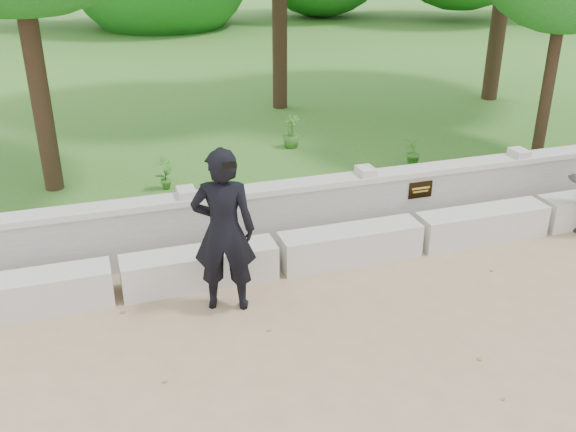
# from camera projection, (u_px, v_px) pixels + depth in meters

# --- Properties ---
(ground) EXTENTS (80.00, 80.00, 0.00)m
(ground) POSITION_uv_depth(u_px,v_px,m) (499.00, 324.00, 7.16)
(ground) COLOR #9B7D5F
(ground) RESTS_ON ground
(lawn) EXTENTS (40.00, 22.00, 0.25)m
(lawn) POSITION_uv_depth(u_px,v_px,m) (222.00, 68.00, 19.21)
(lawn) COLOR #326322
(lawn) RESTS_ON ground
(concrete_bench) EXTENTS (11.90, 0.45, 0.45)m
(concrete_bench) POSITION_uv_depth(u_px,v_px,m) (418.00, 234.00, 8.71)
(concrete_bench) COLOR beige
(concrete_bench) RESTS_ON ground
(parapet_wall) EXTENTS (12.50, 0.35, 0.90)m
(parapet_wall) POSITION_uv_depth(u_px,v_px,m) (396.00, 199.00, 9.21)
(parapet_wall) COLOR beige
(parapet_wall) RESTS_ON ground
(man_main) EXTENTS (0.82, 0.75, 1.94)m
(man_main) POSITION_uv_depth(u_px,v_px,m) (224.00, 231.00, 7.10)
(man_main) COLOR black
(man_main) RESTS_ON ground
(shrub_a) EXTENTS (0.35, 0.33, 0.55)m
(shrub_a) POSITION_uv_depth(u_px,v_px,m) (165.00, 173.00, 10.00)
(shrub_a) COLOR #397026
(shrub_a) RESTS_ON lawn
(shrub_b) EXTENTS (0.37, 0.39, 0.55)m
(shrub_b) POSITION_uv_depth(u_px,v_px,m) (412.00, 151.00, 10.93)
(shrub_b) COLOR #397026
(shrub_b) RESTS_ON lawn
(shrub_d) EXTENTS (0.43, 0.44, 0.59)m
(shrub_d) POSITION_uv_depth(u_px,v_px,m) (291.00, 132.00, 11.88)
(shrub_d) COLOR #397026
(shrub_d) RESTS_ON lawn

